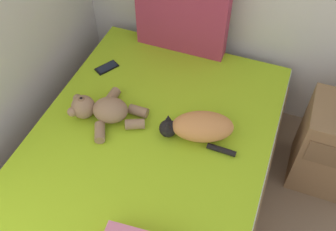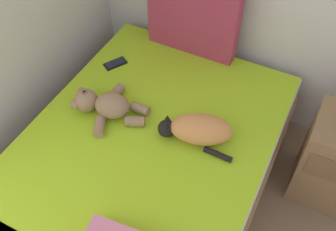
% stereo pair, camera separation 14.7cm
% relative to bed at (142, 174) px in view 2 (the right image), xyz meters
% --- Properties ---
extents(bed, '(1.36, 1.97, 0.52)m').
position_rel_bed_xyz_m(bed, '(0.00, 0.00, 0.00)').
color(bed, olive).
rests_on(bed, ground_plane).
extents(patterned_cushion, '(0.61, 0.12, 0.51)m').
position_rel_bed_xyz_m(patterned_cushion, '(-0.10, 0.91, 0.52)').
color(patterned_cushion, '#A5334C').
rests_on(patterned_cushion, bed).
extents(cat, '(0.44, 0.29, 0.15)m').
position_rel_bed_xyz_m(cat, '(0.25, 0.21, 0.34)').
color(cat, '#D18447').
rests_on(cat, bed).
extents(teddy_bear, '(0.46, 0.39, 0.15)m').
position_rel_bed_xyz_m(teddy_bear, '(-0.31, 0.14, 0.33)').
color(teddy_bear, '#937051').
rests_on(teddy_bear, bed).
extents(cell_phone, '(0.14, 0.16, 0.01)m').
position_rel_bed_xyz_m(cell_phone, '(-0.49, 0.53, 0.27)').
color(cell_phone, black).
rests_on(cell_phone, bed).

